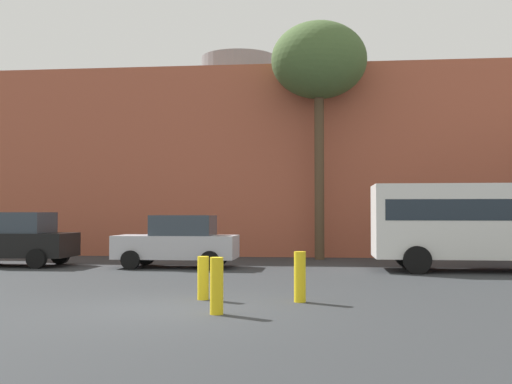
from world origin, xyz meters
The scene contains 9 objects.
ground_plane centered at (0.00, 0.00, 0.00)m, with size 200.00×200.00×0.00m, color #2D3033.
building_backdrop centered at (-1.56, 21.31, 3.86)m, with size 42.40×13.91×10.07m.
parked_car_1 centered at (-7.78, 9.04, 0.92)m, with size 4.27×2.09×1.85m.
parked_car_2 centered at (-1.95, 9.04, 0.87)m, with size 4.04×1.98×1.75m.
white_bus centered at (7.88, 8.76, 1.62)m, with size 6.80×2.62×2.72m.
bare_tree_1 centered at (2.73, 13.28, 7.80)m, with size 3.80×3.80×9.42m.
bollard_yellow_0 centered at (0.99, -0.51, 0.51)m, with size 0.24×0.24×1.02m, color yellow.
bollard_yellow_1 centered at (2.42, 1.23, 0.52)m, with size 0.24×0.24×1.03m, color yellow.
bollard_yellow_2 centered at (0.38, 1.37, 0.45)m, with size 0.24×0.24×0.91m, color yellow.
Camera 1 is at (2.93, -11.80, 1.82)m, focal length 44.47 mm.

